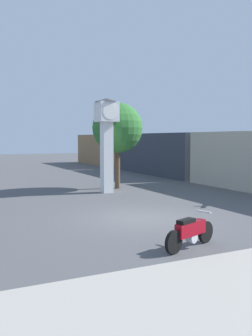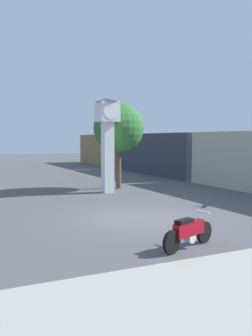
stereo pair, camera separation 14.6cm
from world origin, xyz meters
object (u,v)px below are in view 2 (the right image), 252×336
Objects in this scene: clock_tower at (108,131)px; freight_train at (162,154)px; street_tree at (119,128)px; motorcycle at (189,232)px.

freight_train is (8.32, 8.06, -1.72)m from clock_tower.
clock_tower is at bearing -133.53° from street_tree.
street_tree is (1.26, 1.33, 0.18)m from clock_tower.
motorcycle is at bearing -119.01° from freight_train.
street_tree is (-7.07, -6.73, 1.89)m from freight_train.
clock_tower is 0.15× the size of freight_train.
freight_train is at bearing 44.06° from clock_tower.
clock_tower reaches higher than street_tree.
clock_tower is at bearing -135.94° from freight_train.
street_tree reaches higher than freight_train.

